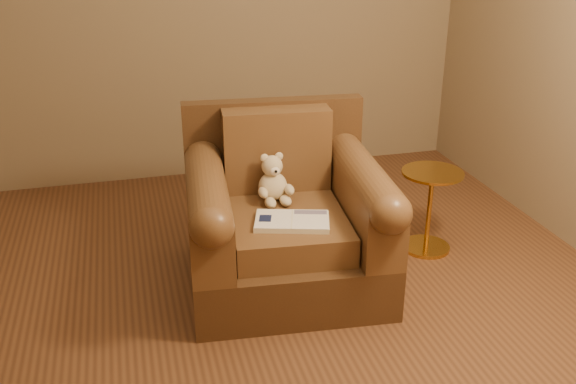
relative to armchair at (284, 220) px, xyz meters
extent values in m
plane|color=brown|center=(-0.25, -0.33, -0.35)|extent=(4.00, 4.00, 0.00)
cube|color=#836E51|center=(-0.25, -2.33, 1.00)|extent=(4.00, 0.02, 2.70)
cube|color=#482D18|center=(0.00, -0.04, -0.21)|extent=(1.08, 1.03, 0.28)
cube|color=#482D18|center=(0.03, 0.38, 0.24)|extent=(1.00, 0.19, 0.62)
cube|color=brown|center=(-0.01, -0.09, 0.01)|extent=(0.64, 0.75, 0.15)
cube|color=brown|center=(0.02, 0.25, 0.31)|extent=(0.59, 0.21, 0.45)
cube|color=brown|center=(-0.41, -0.06, 0.09)|extent=(0.28, 0.86, 0.32)
cube|color=brown|center=(0.39, -0.13, 0.09)|extent=(0.28, 0.86, 0.32)
cylinder|color=brown|center=(-0.41, -0.06, 0.25)|extent=(0.28, 0.86, 0.20)
cylinder|color=brown|center=(0.39, -0.13, 0.25)|extent=(0.28, 0.86, 0.20)
ellipsoid|color=beige|center=(-0.04, 0.10, 0.16)|extent=(0.15, 0.14, 0.16)
sphere|color=beige|center=(-0.04, 0.11, 0.27)|extent=(0.11, 0.11, 0.11)
ellipsoid|color=beige|center=(-0.08, 0.11, 0.32)|extent=(0.05, 0.03, 0.05)
ellipsoid|color=beige|center=(0.00, 0.12, 0.32)|extent=(0.05, 0.03, 0.05)
ellipsoid|color=beige|center=(-0.03, 0.06, 0.26)|extent=(0.05, 0.04, 0.05)
sphere|color=black|center=(-0.03, 0.04, 0.26)|extent=(0.02, 0.02, 0.02)
ellipsoid|color=beige|center=(-0.10, 0.03, 0.16)|extent=(0.05, 0.10, 0.05)
ellipsoid|color=beige|center=(0.04, 0.04, 0.16)|extent=(0.05, 0.10, 0.05)
ellipsoid|color=beige|center=(-0.07, 0.00, 0.11)|extent=(0.06, 0.10, 0.05)
ellipsoid|color=beige|center=(0.01, 0.01, 0.11)|extent=(0.06, 0.10, 0.05)
cube|color=beige|center=(-0.02, -0.21, 0.09)|extent=(0.41, 0.31, 0.03)
cube|color=white|center=(-0.10, -0.19, 0.11)|extent=(0.23, 0.26, 0.00)
cube|color=white|center=(0.07, -0.24, 0.11)|extent=(0.23, 0.26, 0.00)
cube|color=beige|center=(-0.02, -0.21, 0.11)|extent=(0.07, 0.21, 0.00)
cube|color=#0F1638|center=(-0.14, -0.17, 0.11)|extent=(0.08, 0.09, 0.00)
cube|color=slate|center=(0.09, -0.17, 0.11)|extent=(0.17, 0.09, 0.00)
cylinder|color=gold|center=(0.90, 0.10, -0.34)|extent=(0.28, 0.28, 0.02)
cylinder|color=gold|center=(0.90, 0.10, -0.10)|extent=(0.03, 0.03, 0.46)
cylinder|color=gold|center=(0.90, 0.10, 0.14)|extent=(0.35, 0.35, 0.02)
cylinder|color=gold|center=(0.90, 0.10, 0.13)|extent=(0.03, 0.03, 0.02)
camera|label=1|loc=(-0.76, -2.94, 1.48)|focal=40.00mm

